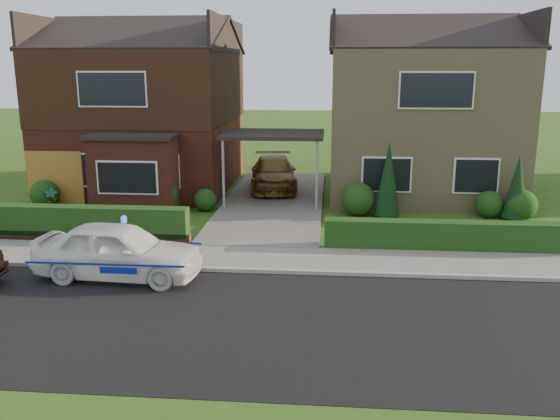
# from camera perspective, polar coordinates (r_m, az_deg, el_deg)

# --- Properties ---
(ground) EXTENTS (120.00, 120.00, 0.00)m
(ground) POSITION_cam_1_polar(r_m,az_deg,el_deg) (12.73, -5.49, -10.68)
(ground) COLOR #264813
(ground) RESTS_ON ground
(road) EXTENTS (60.00, 6.00, 0.02)m
(road) POSITION_cam_1_polar(r_m,az_deg,el_deg) (12.73, -5.49, -10.68)
(road) COLOR black
(road) RESTS_ON ground
(kerb) EXTENTS (60.00, 0.16, 0.12)m
(kerb) POSITION_cam_1_polar(r_m,az_deg,el_deg) (15.50, -3.48, -5.84)
(kerb) COLOR #9E9993
(kerb) RESTS_ON ground
(sidewalk) EXTENTS (60.00, 2.00, 0.10)m
(sidewalk) POSITION_cam_1_polar(r_m,az_deg,el_deg) (16.48, -2.95, -4.65)
(sidewalk) COLOR slate
(sidewalk) RESTS_ON ground
(driveway) EXTENTS (3.80, 12.00, 0.12)m
(driveway) POSITION_cam_1_polar(r_m,az_deg,el_deg) (23.08, -0.63, 0.77)
(driveway) COLOR #666059
(driveway) RESTS_ON ground
(house_left) EXTENTS (7.50, 9.53, 7.25)m
(house_left) POSITION_cam_1_polar(r_m,az_deg,el_deg) (26.55, -12.75, 10.33)
(house_left) COLOR brown
(house_left) RESTS_ON ground
(house_right) EXTENTS (7.50, 8.06, 7.25)m
(house_right) POSITION_cam_1_polar(r_m,az_deg,el_deg) (25.68, 13.21, 9.87)
(house_right) COLOR tan
(house_right) RESTS_ON ground
(carport_link) EXTENTS (3.80, 3.00, 2.77)m
(carport_link) POSITION_cam_1_polar(r_m,az_deg,el_deg) (22.59, -0.65, 7.17)
(carport_link) COLOR black
(carport_link) RESTS_ON ground
(garage_door) EXTENTS (2.20, 0.10, 2.10)m
(garage_door) POSITION_cam_1_polar(r_m,az_deg,el_deg) (24.13, -20.80, 2.84)
(garage_door) COLOR olive
(garage_door) RESTS_ON ground
(dwarf_wall) EXTENTS (7.70, 0.25, 0.36)m
(dwarf_wall) POSITION_cam_1_polar(r_m,az_deg,el_deg) (19.18, -19.89, -2.41)
(dwarf_wall) COLOR brown
(dwarf_wall) RESTS_ON ground
(hedge_left) EXTENTS (7.50, 0.55, 0.90)m
(hedge_left) POSITION_cam_1_polar(r_m,az_deg,el_deg) (19.36, -19.67, -2.80)
(hedge_left) COLOR #183410
(hedge_left) RESTS_ON ground
(hedge_right) EXTENTS (7.50, 0.55, 0.80)m
(hedge_right) POSITION_cam_1_polar(r_m,az_deg,el_deg) (17.91, 16.39, -3.87)
(hedge_right) COLOR #183410
(hedge_right) RESTS_ON ground
(shrub_left_far) EXTENTS (1.08, 1.08, 1.08)m
(shrub_left_far) POSITION_cam_1_polar(r_m,az_deg,el_deg) (23.93, -21.71, 1.43)
(shrub_left_far) COLOR #183410
(shrub_left_far) RESTS_ON ground
(shrub_left_mid) EXTENTS (1.32, 1.32, 1.32)m
(shrub_left_mid) POSITION_cam_1_polar(r_m,az_deg,el_deg) (22.07, -11.46, 1.49)
(shrub_left_mid) COLOR #183410
(shrub_left_mid) RESTS_ON ground
(shrub_left_near) EXTENTS (0.84, 0.84, 0.84)m
(shrub_left_near) POSITION_cam_1_polar(r_m,az_deg,el_deg) (22.02, -7.21, 0.98)
(shrub_left_near) COLOR #183410
(shrub_left_near) RESTS_ON ground
(shrub_right_near) EXTENTS (1.20, 1.20, 1.20)m
(shrub_right_near) POSITION_cam_1_polar(r_m,az_deg,el_deg) (21.32, 7.54, 1.05)
(shrub_right_near) COLOR #183410
(shrub_right_near) RESTS_ON ground
(shrub_right_mid) EXTENTS (0.96, 0.96, 0.96)m
(shrub_right_mid) POSITION_cam_1_polar(r_m,az_deg,el_deg) (22.15, 19.49, 0.53)
(shrub_right_mid) COLOR #183410
(shrub_right_mid) RESTS_ON ground
(shrub_right_far) EXTENTS (1.08, 1.08, 1.08)m
(shrub_right_far) POSITION_cam_1_polar(r_m,az_deg,el_deg) (22.13, 22.20, 0.44)
(shrub_right_far) COLOR #183410
(shrub_right_far) RESTS_ON ground
(conifer_a) EXTENTS (0.90, 0.90, 2.60)m
(conifer_a) POSITION_cam_1_polar(r_m,az_deg,el_deg) (21.06, 10.35, 2.73)
(conifer_a) COLOR black
(conifer_a) RESTS_ON ground
(conifer_b) EXTENTS (0.90, 0.90, 2.20)m
(conifer_b) POSITION_cam_1_polar(r_m,az_deg,el_deg) (21.96, 21.83, 1.87)
(conifer_b) COLOR black
(conifer_b) RESTS_ON ground
(police_car) EXTENTS (3.86, 4.30, 1.59)m
(police_car) POSITION_cam_1_polar(r_m,az_deg,el_deg) (15.44, -15.31, -3.83)
(police_car) COLOR white
(police_car) RESTS_ON ground
(driveway_car) EXTENTS (2.37, 4.78, 1.33)m
(driveway_car) POSITION_cam_1_polar(r_m,az_deg,el_deg) (25.20, -0.64, 3.57)
(driveway_car) COLOR brown
(driveway_car) RESTS_ON driveway
(potted_plant_a) EXTENTS (0.51, 0.42, 0.85)m
(potted_plant_a) POSITION_cam_1_polar(r_m,az_deg,el_deg) (23.29, -21.10, 0.87)
(potted_plant_a) COLOR gray
(potted_plant_a) RESTS_ON ground
(potted_plant_b) EXTENTS (0.52, 0.52, 0.74)m
(potted_plant_b) POSITION_cam_1_polar(r_m,az_deg,el_deg) (20.27, -14.79, -0.63)
(potted_plant_b) COLOR gray
(potted_plant_b) RESTS_ON ground
(potted_plant_c) EXTENTS (0.49, 0.49, 0.84)m
(potted_plant_c) POSITION_cam_1_polar(r_m,az_deg,el_deg) (20.16, -21.71, -1.11)
(potted_plant_c) COLOR gray
(potted_plant_c) RESTS_ON ground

